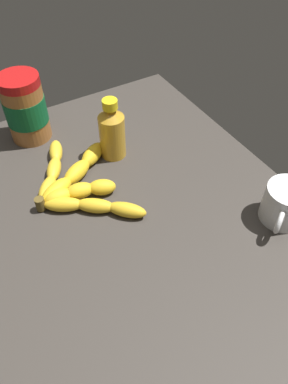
# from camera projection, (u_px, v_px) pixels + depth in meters

# --- Properties ---
(ground_plane) EXTENTS (0.87, 0.71, 0.03)m
(ground_plane) POSITION_uv_depth(u_px,v_px,m) (124.00, 215.00, 0.80)
(ground_plane) COLOR #38332D
(banana_bunch) EXTENTS (0.33, 0.21, 0.04)m
(banana_bunch) POSITION_uv_depth(u_px,v_px,m) (76.00, 184.00, 0.81)
(banana_bunch) COLOR gold
(banana_bunch) RESTS_ON ground_plane
(peanut_butter_jar) EXTENTS (0.10, 0.10, 0.17)m
(peanut_butter_jar) POSITION_uv_depth(u_px,v_px,m) (25.00, 108.00, 0.89)
(peanut_butter_jar) COLOR #9E602D
(peanut_butter_jar) RESTS_ON ground_plane
(honey_bottle) EXTENTS (0.06, 0.06, 0.15)m
(honey_bottle) POSITION_uv_depth(u_px,v_px,m) (112.00, 131.00, 0.86)
(honey_bottle) COLOR gold
(honey_bottle) RESTS_ON ground_plane
(coffee_mug) EXTENTS (0.09, 0.11, 0.08)m
(coffee_mug) POSITION_uv_depth(u_px,v_px,m) (285.00, 204.00, 0.74)
(coffee_mug) COLOR silver
(coffee_mug) RESTS_ON ground_plane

